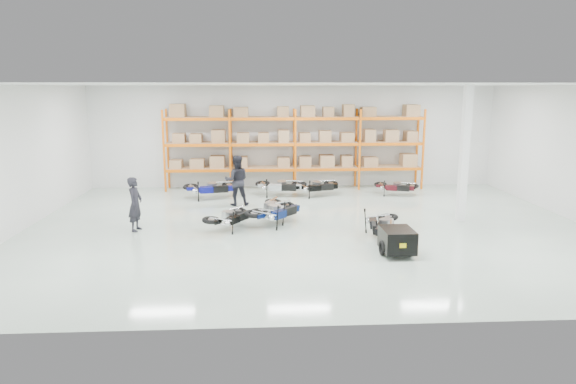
{
  "coord_description": "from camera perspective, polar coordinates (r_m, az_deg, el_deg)",
  "views": [
    {
      "loc": [
        -1.52,
        -15.93,
        4.42
      ],
      "look_at": [
        -0.63,
        0.28,
        1.1
      ],
      "focal_mm": 32.0,
      "sensor_mm": 36.0,
      "label": 1
    }
  ],
  "objects": [
    {
      "name": "structural_column",
      "position": [
        17.88,
        19.01,
        3.96
      ],
      "size": [
        0.25,
        0.25,
        4.5
      ],
      "primitive_type": "cube",
      "color": "white",
      "rests_on": "ground"
    },
    {
      "name": "pallet_rack",
      "position": [
        22.53,
        0.75,
        6.05
      ],
      "size": [
        11.28,
        0.98,
        3.62
      ],
      "color": "#E2610B",
      "rests_on": "ground"
    },
    {
      "name": "trailer",
      "position": [
        14.04,
        12.03,
        -5.25
      ],
      "size": [
        0.91,
        1.72,
        0.72
      ],
      "rotation": [
        0.0,
        0.0,
        0.02
      ],
      "color": "black",
      "rests_on": "ground"
    },
    {
      "name": "room",
      "position": [
        16.15,
        2.3,
        3.83
      ],
      "size": [
        18.0,
        18.0,
        18.0
      ],
      "color": "#B4C8B5",
      "rests_on": "ground"
    },
    {
      "name": "moto_back_c",
      "position": [
        21.17,
        3.18,
        0.99
      ],
      "size": [
        1.95,
        1.32,
        1.15
      ],
      "primitive_type": null,
      "rotation": [
        0.0,
        -0.09,
        1.84
      ],
      "color": "black",
      "rests_on": "ground"
    },
    {
      "name": "moto_back_d",
      "position": [
        21.76,
        11.91,
        0.88
      ],
      "size": [
        1.74,
        1.24,
        1.02
      ],
      "primitive_type": null,
      "rotation": [
        0.0,
        -0.09,
        1.24
      ],
      "color": "#420D14",
      "rests_on": "ground"
    },
    {
      "name": "moto_silver_left",
      "position": [
        17.2,
        -1.64,
        -1.41
      ],
      "size": [
        1.45,
        2.03,
        1.19
      ],
      "primitive_type": null,
      "rotation": [
        0.0,
        -0.09,
        2.82
      ],
      "color": "#B4B6BB",
      "rests_on": "ground"
    },
    {
      "name": "moto_back_b",
      "position": [
        21.15,
        -0.84,
        1.05
      ],
      "size": [
        1.94,
        1.14,
        1.19
      ],
      "primitive_type": null,
      "rotation": [
        0.0,
        -0.09,
        1.44
      ],
      "color": "#A8ADB1",
      "rests_on": "ground"
    },
    {
      "name": "moto_touring_right",
      "position": [
        15.49,
        10.53,
        -3.11
      ],
      "size": [
        1.16,
        1.91,
        1.16
      ],
      "primitive_type": null,
      "rotation": [
        0.0,
        -0.09,
        -0.16
      ],
      "color": "black",
      "rests_on": "ground"
    },
    {
      "name": "person_back",
      "position": [
        19.54,
        -5.73,
        1.28
      ],
      "size": [
        0.97,
        0.77,
        1.91
      ],
      "primitive_type": "imported",
      "rotation": [
        0.0,
        0.0,
        3.2
      ],
      "color": "black",
      "rests_on": "ground"
    },
    {
      "name": "moto_blue_centre",
      "position": [
        16.73,
        -1.37,
        -1.74
      ],
      "size": [
        1.96,
        2.02,
        1.22
      ],
      "primitive_type": null,
      "rotation": [
        0.0,
        -0.09,
        2.4
      ],
      "color": "#071446",
      "rests_on": "ground"
    },
    {
      "name": "person_left",
      "position": [
        16.67,
        -16.62,
        -1.3
      ],
      "size": [
        0.5,
        0.68,
        1.7
      ],
      "primitive_type": "imported",
      "rotation": [
        0.0,
        0.0,
        1.41
      ],
      "color": "black",
      "rests_on": "ground"
    },
    {
      "name": "moto_black_far_left",
      "position": [
        16.31,
        -6.44,
        -2.39
      ],
      "size": [
        1.62,
        1.84,
        1.08
      ],
      "primitive_type": null,
      "rotation": [
        0.0,
        -0.09,
        2.54
      ],
      "color": "black",
      "rests_on": "ground"
    },
    {
      "name": "moto_back_a",
      "position": [
        20.89,
        -8.59,
        0.81
      ],
      "size": [
        2.0,
        1.23,
        1.21
      ],
      "primitive_type": null,
      "rotation": [
        0.0,
        -0.09,
        1.74
      ],
      "color": "navy",
      "rests_on": "ground"
    }
  ]
}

